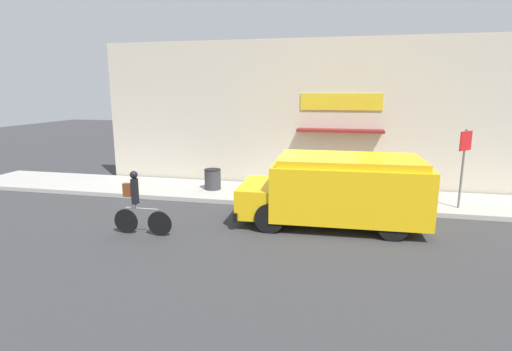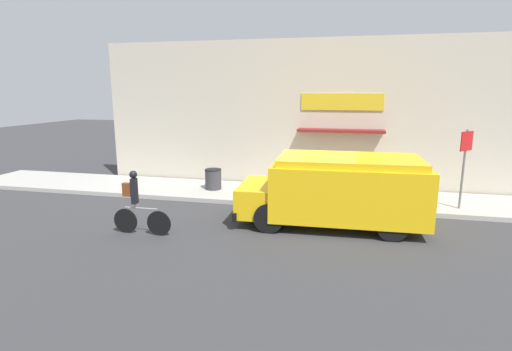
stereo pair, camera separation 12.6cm
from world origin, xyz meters
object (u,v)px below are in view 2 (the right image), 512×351
object	(u,v)px
school_bus	(338,189)
trash_bin	(213,179)
stop_sign_post	(465,156)
cyclist	(137,204)

from	to	relation	value
school_bus	trash_bin	world-z (taller)	school_bus
school_bus	stop_sign_post	xyz separation A→B (m)	(3.74, 1.99, 0.76)
school_bus	stop_sign_post	bearing A→B (deg)	26.05
school_bus	cyclist	xyz separation A→B (m)	(-5.22, -2.01, -0.23)
cyclist	stop_sign_post	xyz separation A→B (m)	(8.97, 3.99, 0.99)
cyclist	trash_bin	distance (m)	4.71
stop_sign_post	school_bus	bearing A→B (deg)	-152.06
school_bus	cyclist	distance (m)	5.60
cyclist	stop_sign_post	world-z (taller)	stop_sign_post
stop_sign_post	cyclist	bearing A→B (deg)	-156.01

